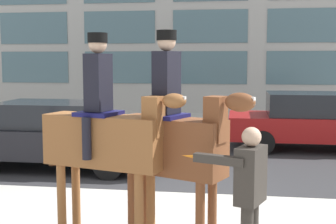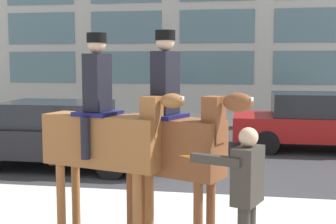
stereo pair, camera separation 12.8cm
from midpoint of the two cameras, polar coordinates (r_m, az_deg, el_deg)
The scene contains 7 objects.
ground_plane at distance 7.94m, azimuth -1.21°, elevation -10.69°, with size 80.00×80.00×0.00m, color #B2AFA8.
road_surface at distance 12.52m, azimuth 2.48°, elevation -4.35°, with size 22.71×8.50×0.01m.
mounted_horse_lead at distance 5.74m, azimuth -8.18°, elevation -2.99°, with size 1.87×0.83×2.65m.
mounted_horse_companion at distance 5.62m, azimuth 0.05°, elevation -3.38°, with size 1.71×0.98×2.68m.
pedestrian_bystander at distance 4.93m, azimuth 9.06°, elevation -9.66°, with size 0.91×0.45×1.65m.
street_car_near_lane at distance 10.40m, azimuth -13.82°, elevation -2.62°, with size 4.40×1.86×1.43m.
street_car_far_lane at distance 12.72m, azimuth 17.06°, elevation -1.02°, with size 4.43×1.96×1.48m.
Camera 1 is at (1.23, -7.49, 2.33)m, focal length 50.00 mm.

